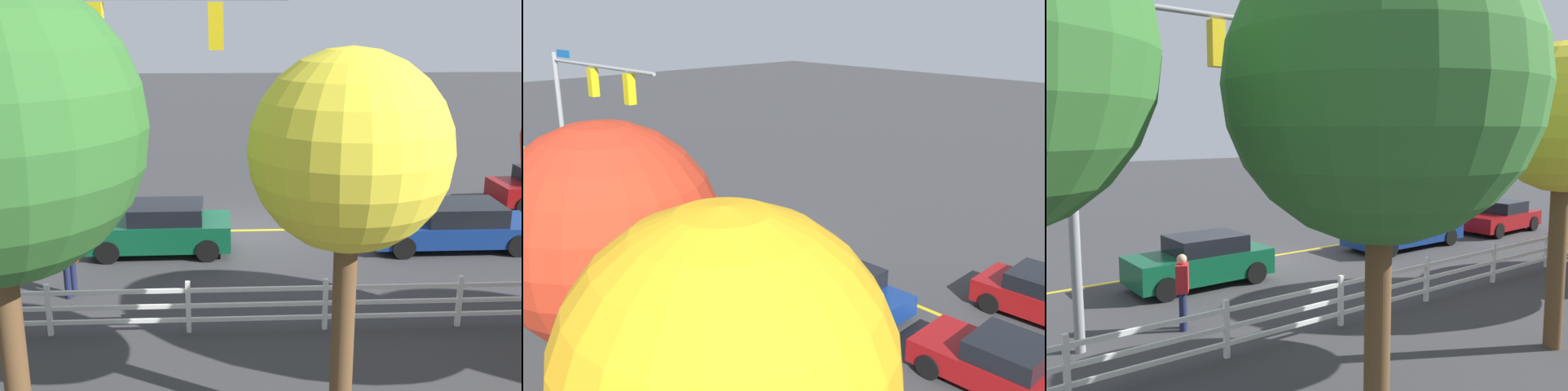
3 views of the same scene
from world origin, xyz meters
TOP-DOWN VIEW (x-y plane):
  - ground_plane at (0.00, 0.00)m, footprint 120.00×120.00m
  - lane_center_stripe at (-4.00, 0.00)m, footprint 28.00×0.16m
  - signal_assembly at (4.24, 4.60)m, footprint 7.40×0.38m
  - car_1 at (-6.01, 1.75)m, footprint 4.76×1.94m
  - car_2 at (2.37, 1.77)m, footprint 3.98×1.84m
  - pedestrian at (4.25, 4.68)m, footprint 0.42×0.48m
  - white_rail_fence at (-3.00, 6.60)m, footprint 26.10×0.10m
  - tree_4 at (-1.27, 10.12)m, footprint 2.90×2.90m

SIDE VIEW (x-z plane):
  - ground_plane at x=0.00m, z-range 0.00..0.00m
  - lane_center_stripe at x=-4.00m, z-range 0.00..0.01m
  - white_rail_fence at x=-3.00m, z-range 0.03..1.18m
  - car_1 at x=-6.01m, z-range -0.02..1.31m
  - car_2 at x=2.37m, z-range -0.01..1.42m
  - pedestrian at x=4.25m, z-range 0.08..1.77m
  - tree_4 at x=-1.27m, z-range 1.53..7.59m
  - signal_assembly at x=4.24m, z-range 1.48..8.74m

